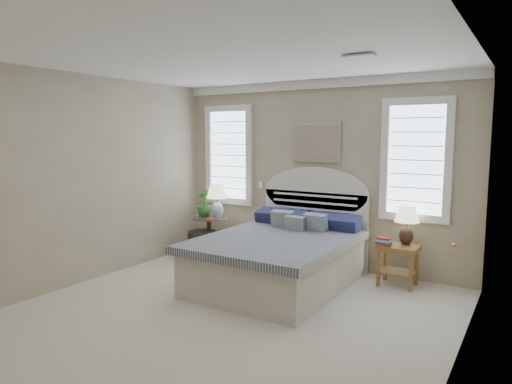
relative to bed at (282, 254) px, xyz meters
The scene contains 21 objects.
floor 1.51m from the bed, 90.00° to the right, with size 4.50×5.00×0.01m, color beige.
ceiling 2.74m from the bed, 90.00° to the right, with size 4.50×5.00×0.01m, color white.
wall_back 1.42m from the bed, 90.00° to the left, with size 4.50×0.02×2.70m, color tan.
wall_left 2.85m from the bed, 147.06° to the right, with size 0.02×5.00×2.70m, color tan.
wall_right 2.85m from the bed, 32.94° to the right, with size 0.02×5.00×2.70m, color tan.
crown_molding 2.47m from the bed, 90.00° to the left, with size 4.50×0.08×0.12m, color white.
hvac_vent 2.67m from the bed, 28.73° to the right, with size 0.30×0.20×0.02m, color #B2B2B2.
switch_plate 1.59m from the bed, 132.76° to the left, with size 0.08×0.01×0.12m, color white.
window_left 2.22m from the bed, 146.59° to the left, with size 0.90×0.06×1.60m, color silver.
window_right 2.12m from the bed, 36.14° to the left, with size 0.90×0.06×1.60m, color silver.
painting 1.75m from the bed, 90.00° to the left, with size 0.74×0.04×0.58m, color silver.
closet_door 2.39m from the bed, ahead, with size 0.02×1.80×2.40m, color silver.
bed is the anchor object (origin of this frame).
side_table_left 1.75m from the bed, 160.26° to the left, with size 0.56×0.56×0.63m.
nightstand_right 1.47m from the bed, 28.03° to the left, with size 0.50×0.40×0.53m.
floor_pot 1.73m from the bed, 165.13° to the left, with size 0.47×0.47×0.42m, color black.
lamp_left 1.74m from the bed, 157.40° to the left, with size 0.36×0.36×0.54m.
lamp_right 1.64m from the bed, 29.96° to the left, with size 0.38×0.38×0.51m.
potted_plant 1.91m from the bed, 160.99° to the left, with size 0.24×0.24×0.43m, color #307830.
books_left 1.55m from the bed, 165.19° to the left, with size 0.20×0.16×0.02m.
books_right 1.30m from the bed, 26.49° to the left, with size 0.19×0.14×0.10m.
Camera 1 is at (2.75, -3.62, 1.90)m, focal length 32.00 mm.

